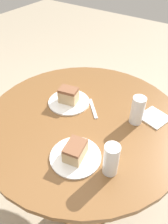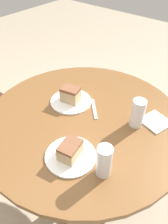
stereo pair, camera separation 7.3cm
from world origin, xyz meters
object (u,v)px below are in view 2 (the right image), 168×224
plate_far (71,156)px  cake_slice_near (71,94)px  glass_lemonade (104,163)px  glass_water (137,114)px  cake_slice_far (70,150)px  plate_near (71,101)px

plate_far → cake_slice_near: (0.30, 0.27, 0.05)m
glass_lemonade → glass_water: 0.35m
cake_slice_near → cake_slice_far: cake_slice_near is taller
cake_slice_near → glass_lemonade: glass_lemonade is taller
plate_far → cake_slice_near: size_ratio=1.97×
plate_near → plate_far: size_ratio=1.04×
cake_slice_far → glass_lemonade: size_ratio=0.76×
glass_water → glass_lemonade: bearing=-173.4°
cake_slice_near → plate_near: bearing=76.0°
glass_lemonade → cake_slice_far: bearing=98.8°
plate_near → cake_slice_near: bearing=-104.0°
plate_near → cake_slice_far: (-0.30, -0.27, 0.04)m
plate_near → plate_far: 0.40m
cake_slice_near → cake_slice_far: size_ratio=0.98×
plate_far → glass_lemonade: bearing=-81.2°
plate_far → cake_slice_far: 0.04m
glass_lemonade → glass_water: size_ratio=1.01×
glass_water → plate_far: bearing=161.7°
cake_slice_far → glass_water: bearing=-18.3°
cake_slice_near → cake_slice_far: (-0.30, -0.27, -0.01)m
plate_near → glass_water: 0.40m
plate_near → cake_slice_near: size_ratio=2.04×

